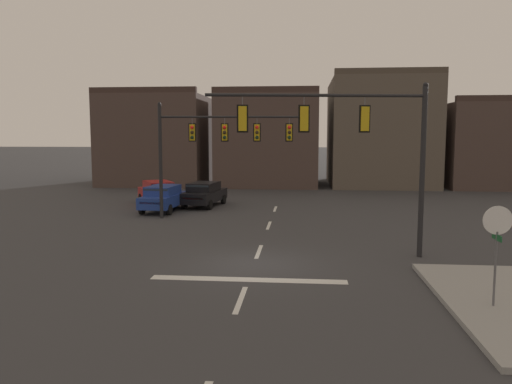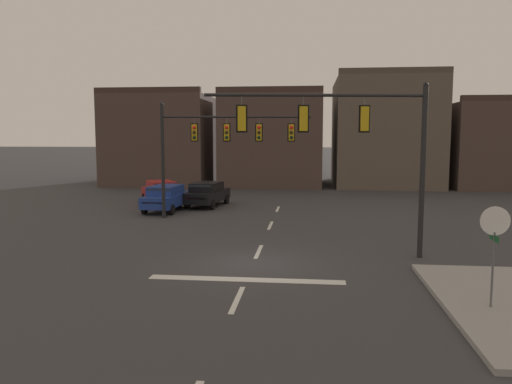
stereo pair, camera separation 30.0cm
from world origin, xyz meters
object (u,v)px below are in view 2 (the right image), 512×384
object	(u,v)px
car_lot_farside	(166,197)
signal_mast_far_side	(215,139)
stop_sign	(494,232)
car_lot_nearside	(161,192)
car_lot_middle	(207,193)
signal_mast_near_side	(352,135)

from	to	relation	value
car_lot_farside	signal_mast_far_side	bearing A→B (deg)	-33.00
stop_sign	car_lot_nearside	size ratio (longest dim) A/B	0.60
car_lot_nearside	car_lot_middle	size ratio (longest dim) A/B	1.02
stop_sign	car_lot_farside	bearing A→B (deg)	129.34
car_lot_middle	car_lot_farside	size ratio (longest dim) A/B	1.02
signal_mast_near_side	stop_sign	size ratio (longest dim) A/B	2.90
signal_mast_near_side	signal_mast_far_side	distance (m)	11.10
signal_mast_near_side	car_lot_nearside	xyz separation A→B (m)	(-11.65, 14.02, -3.82)
car_lot_nearside	signal_mast_far_side	bearing A→B (deg)	-47.79
car_lot_nearside	car_lot_farside	size ratio (longest dim) A/B	1.03
stop_sign	signal_mast_near_side	bearing A→B (deg)	119.99
stop_sign	car_lot_farside	world-z (taller)	stop_sign
stop_sign	signal_mast_far_side	bearing A→B (deg)	125.13
car_lot_nearside	car_lot_farside	xyz separation A→B (m)	(1.23, -2.97, 0.00)
car_lot_nearside	car_lot_middle	distance (m)	3.39
stop_sign	car_lot_nearside	distance (m)	24.70
stop_sign	car_lot_middle	world-z (taller)	stop_sign
signal_mast_near_side	stop_sign	world-z (taller)	signal_mast_near_side
stop_sign	car_lot_farside	distance (m)	21.61
signal_mast_near_side	stop_sign	distance (m)	6.98
signal_mast_near_side	car_lot_farside	distance (m)	15.66
stop_sign	car_lot_nearside	bearing A→B (deg)	127.18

